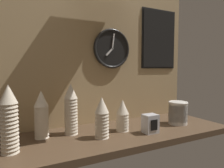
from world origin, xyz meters
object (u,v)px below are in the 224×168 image
at_px(cup_stack_center, 102,117).
at_px(wall_clock, 112,49).
at_px(cup_stack_center_left, 71,109).
at_px(cup_stack_left, 41,114).
at_px(cup_stack_far_left, 9,119).
at_px(cup_stack_center_right, 122,115).
at_px(napkin_dispenser, 150,124).
at_px(bowl_stack_far_right, 178,112).
at_px(menu_board, 159,39).

xyz_separation_m(cup_stack_center, wall_clock, (0.22, 0.30, 0.44)).
height_order(cup_stack_center_left, cup_stack_center, cup_stack_center_left).
bearing_deg(cup_stack_left, cup_stack_far_left, -137.09).
distance_m(cup_stack_center_right, cup_stack_far_left, 0.67).
relative_size(cup_stack_center, napkin_dispenser, 2.05).
bearing_deg(cup_stack_far_left, cup_stack_center_left, 23.09).
distance_m(cup_stack_center_left, cup_stack_far_left, 0.37).
relative_size(wall_clock, napkin_dispenser, 2.52).
xyz_separation_m(cup_stack_center_left, cup_stack_far_left, (-0.34, -0.15, 0.01)).
xyz_separation_m(wall_clock, napkin_dispenser, (0.09, -0.36, -0.51)).
bearing_deg(cup_stack_center_right, cup_stack_far_left, -175.11).
relative_size(cup_stack_center_left, bowl_stack_far_right, 1.90).
relative_size(cup_stack_left, wall_clock, 0.94).
distance_m(cup_stack_left, menu_board, 1.14).
bearing_deg(cup_stack_left, bowl_stack_far_right, -8.56).
bearing_deg(wall_clock, napkin_dispenser, -75.31).
bearing_deg(cup_stack_left, menu_board, 8.47).
xyz_separation_m(cup_stack_center_left, bowl_stack_far_right, (0.78, -0.13, -0.07)).
height_order(cup_stack_center_left, napkin_dispenser, cup_stack_center_left).
distance_m(bowl_stack_far_right, wall_clock, 0.69).
distance_m(cup_stack_center_left, cup_stack_center, 0.21).
bearing_deg(cup_stack_center_left, cup_stack_left, 176.57).
xyz_separation_m(cup_stack_far_left, bowl_stack_far_right, (1.12, 0.01, -0.08)).
xyz_separation_m(bowl_stack_far_right, wall_clock, (-0.41, 0.28, 0.48)).
relative_size(cup_stack_center_left, cup_stack_center, 1.31).
distance_m(cup_stack_center_left, cup_stack_left, 0.18).
bearing_deg(wall_clock, cup_stack_center_right, -100.36).
distance_m(cup_stack_far_left, wall_clock, 0.87).
bearing_deg(cup_stack_center_right, menu_board, 26.25).
height_order(cup_stack_center_right, bowl_stack_far_right, cup_stack_center_right).
xyz_separation_m(cup_stack_center_left, cup_stack_left, (-0.17, 0.01, -0.02)).
height_order(cup_stack_center_left, cup_stack_left, cup_stack_center_left).
bearing_deg(napkin_dispenser, cup_stack_center, 169.61).
bearing_deg(cup_stack_far_left, wall_clock, 22.74).
bearing_deg(menu_board, napkin_dispenser, -134.99).
xyz_separation_m(cup_stack_center_left, wall_clock, (0.37, 0.15, 0.40)).
bearing_deg(cup_stack_far_left, cup_stack_center_right, 4.89).
bearing_deg(cup_stack_center_left, cup_stack_center, -46.00).
distance_m(cup_stack_center_left, wall_clock, 0.57).
height_order(cup_stack_center, cup_stack_left, cup_stack_left).
bearing_deg(menu_board, cup_stack_center, -155.57).
distance_m(cup_stack_center, wall_clock, 0.58).
relative_size(cup_stack_center_right, cup_stack_left, 0.73).
height_order(cup_stack_center_left, cup_stack_center_right, cup_stack_center_left).
height_order(cup_stack_far_left, menu_board, menu_board).
bearing_deg(cup_stack_far_left, cup_stack_left, 42.91).
bearing_deg(cup_stack_left, cup_stack_center, -26.69).
relative_size(cup_stack_left, bowl_stack_far_right, 1.68).
bearing_deg(cup_stack_center_left, cup_stack_center_right, -15.54).
distance_m(cup_stack_center, menu_board, 0.93).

